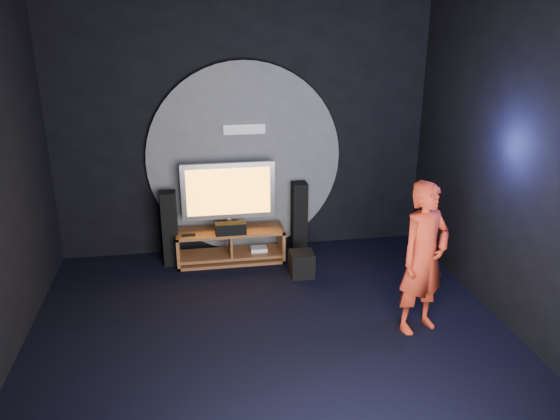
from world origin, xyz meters
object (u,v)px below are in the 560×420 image
at_px(tv, 228,193).
at_px(media_console, 231,247).
at_px(tower_speaker_left, 170,228).
at_px(subwoofer, 302,264).
at_px(player, 424,258).
at_px(tower_speaker_right, 299,218).

bearing_deg(tv, media_console, -84.05).
distance_m(tv, tower_speaker_left, 0.90).
xyz_separation_m(media_console, subwoofer, (0.84, -0.60, -0.03)).
bearing_deg(media_console, player, -48.09).
distance_m(tv, player, 2.76).
bearing_deg(player, tower_speaker_right, 90.83).
height_order(tower_speaker_left, tower_speaker_right, same).
relative_size(tower_speaker_right, subwoofer, 3.10).
height_order(subwoofer, player, player).
bearing_deg(tower_speaker_left, subwoofer, -21.70).
relative_size(subwoofer, player, 0.20).
bearing_deg(tower_speaker_right, tv, -174.07).
xyz_separation_m(tv, tower_speaker_right, (0.97, 0.10, -0.44)).
relative_size(tv, tower_speaker_right, 1.22).
bearing_deg(tower_speaker_left, tower_speaker_right, 3.79).
bearing_deg(subwoofer, tower_speaker_left, 158.30).
height_order(media_console, tower_speaker_right, tower_speaker_right).
distance_m(tower_speaker_left, subwoofer, 1.79).
distance_m(media_console, subwoofer, 1.03).
height_order(tv, player, player).
xyz_separation_m(media_console, tower_speaker_right, (0.96, 0.17, 0.31)).
bearing_deg(tv, player, -48.92).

